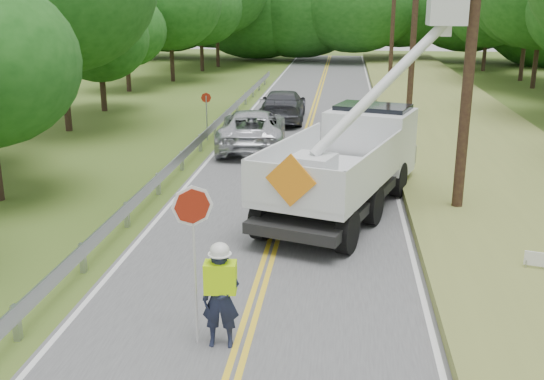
# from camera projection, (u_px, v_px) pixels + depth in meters

# --- Properties ---
(road) EXTENTS (7.20, 96.00, 0.03)m
(road) POSITION_uv_depth(u_px,v_px,m) (296.00, 166.00, 23.42)
(road) COLOR #4D4D50
(road) RESTS_ON ground
(guardrail) EXTENTS (0.18, 48.00, 0.77)m
(guardrail) POSITION_uv_depth(u_px,v_px,m) (196.00, 144.00, 24.56)
(guardrail) COLOR #9DA1A6
(guardrail) RESTS_ON ground
(utility_poles) EXTENTS (1.60, 43.30, 10.00)m
(utility_poles) POSITION_uv_depth(u_px,v_px,m) (433.00, 18.00, 24.21)
(utility_poles) COLOR black
(utility_poles) RESTS_ON ground
(tall_grass_verge) EXTENTS (7.00, 96.00, 0.30)m
(tall_grass_verge) POSITION_uv_depth(u_px,v_px,m) (493.00, 168.00, 22.60)
(tall_grass_verge) COLOR olive
(tall_grass_verge) RESTS_ON ground
(treeline_left) EXTENTS (10.45, 55.36, 11.00)m
(treeline_left) POSITION_uv_depth(u_px,v_px,m) (145.00, 2.00, 38.43)
(treeline_left) COLOR #332319
(treeline_left) RESTS_ON ground
(treeline_horizon) EXTENTS (57.44, 15.13, 12.68)m
(treeline_horizon) POSITION_uv_depth(u_px,v_px,m) (352.00, 4.00, 61.48)
(treeline_horizon) COLOR #174913
(treeline_horizon) RESTS_ON ground
(flagger) EXTENTS (1.13, 0.49, 2.97)m
(flagger) POSITION_uv_depth(u_px,v_px,m) (220.00, 291.00, 11.01)
(flagger) COLOR #191E33
(flagger) RESTS_ON road
(bucket_truck) EXTENTS (5.51, 8.16, 7.46)m
(bucket_truck) POSITION_uv_depth(u_px,v_px,m) (359.00, 149.00, 18.78)
(bucket_truck) COLOR black
(bucket_truck) RESTS_ON road
(suv_silver) EXTENTS (3.16, 5.99, 1.60)m
(suv_silver) POSITION_uv_depth(u_px,v_px,m) (252.00, 129.00, 26.06)
(suv_silver) COLOR silver
(suv_silver) RESTS_ON road
(suv_darkgrey) EXTENTS (2.35, 5.45, 1.56)m
(suv_darkgrey) POSITION_uv_depth(u_px,v_px,m) (283.00, 106.00, 31.86)
(suv_darkgrey) COLOR #3C3E44
(suv_darkgrey) RESTS_ON road
(stop_sign_permanent) EXTENTS (0.45, 0.06, 2.10)m
(stop_sign_permanent) POSITION_uv_depth(u_px,v_px,m) (206.00, 110.00, 27.39)
(stop_sign_permanent) COLOR #9DA1A6
(stop_sign_permanent) RESTS_ON ground
(yard_sign) EXTENTS (0.46, 0.15, 0.67)m
(yard_sign) POSITION_uv_depth(u_px,v_px,m) (535.00, 260.00, 13.81)
(yard_sign) COLOR white
(yard_sign) RESTS_ON ground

